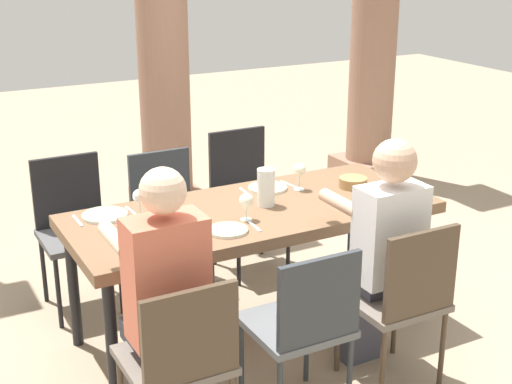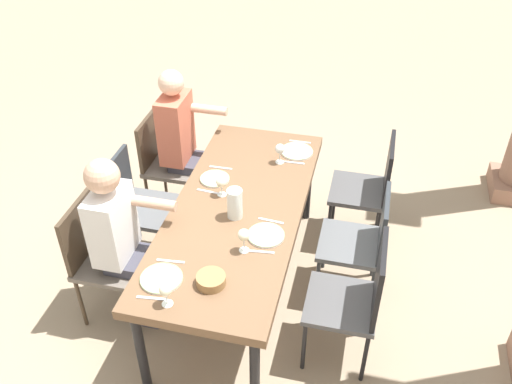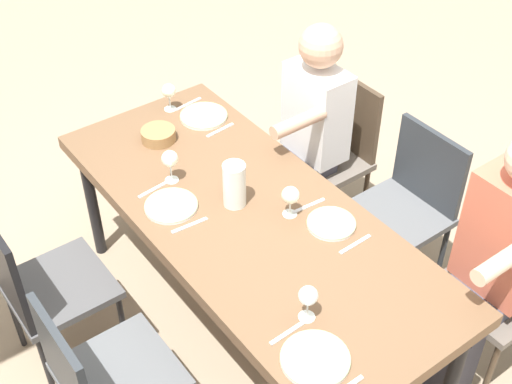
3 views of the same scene
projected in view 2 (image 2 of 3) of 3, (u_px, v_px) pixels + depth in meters
ground_plane at (239, 288)px, 4.19m from camera, size 16.00×16.00×0.00m
dining_table at (238, 215)px, 3.76m from camera, size 2.05×0.86×0.78m
chair_west_north at (370, 185)px, 4.32m from camera, size 0.44×0.44×0.94m
chair_west_south at (165, 158)px, 4.64m from camera, size 0.44×0.44×0.89m
chair_mid_north at (363, 239)px, 3.86m from camera, size 0.44×0.44×0.89m
chair_mid_south at (135, 202)px, 4.16m from camera, size 0.44×0.44×0.90m
chair_east_north at (356, 296)px, 3.39m from camera, size 0.44×0.44×0.96m
chair_east_south at (101, 253)px, 3.72m from camera, size 0.44×0.44×0.91m
diner_woman_green at (184, 142)px, 4.50m from camera, size 0.35×0.49×1.33m
diner_man_white at (124, 238)px, 3.58m from camera, size 0.35×0.50×1.30m
plate_0 at (297, 151)px, 4.25m from camera, size 0.25×0.25×0.02m
wine_glass_0 at (280, 149)px, 4.08m from camera, size 0.07×0.07×0.16m
fork_0 at (300, 142)px, 4.37m from camera, size 0.02×0.17×0.01m
spoon_0 at (293, 163)px, 4.14m from camera, size 0.02×0.17×0.01m
plate_1 at (215, 179)px, 3.97m from camera, size 0.21×0.21×0.02m
wine_glass_1 at (221, 182)px, 3.77m from camera, size 0.08×0.08×0.15m
fork_1 at (221, 168)px, 4.09m from camera, size 0.02×0.17×0.01m
spoon_1 at (209, 192)px, 3.85m from camera, size 0.03×0.17×0.01m
plate_2 at (266, 235)px, 3.48m from camera, size 0.24×0.24×0.02m
wine_glass_2 at (244, 236)px, 3.31m from camera, size 0.08×0.08×0.16m
fork_2 at (271, 221)px, 3.60m from camera, size 0.03×0.17×0.01m
spoon_2 at (260, 252)px, 3.37m from camera, size 0.04×0.17×0.01m
plate_3 at (161, 278)px, 3.19m from camera, size 0.25×0.25×0.02m
wine_glass_3 at (166, 290)px, 2.98m from camera, size 0.07×0.07×0.15m
fork_3 at (171, 261)px, 3.31m from camera, size 0.03×0.17×0.01m
spoon_3 at (152, 298)px, 3.07m from camera, size 0.04×0.17×0.01m
water_pitcher at (235, 205)px, 3.59m from camera, size 0.10×0.10×0.21m
bread_basket at (211, 280)px, 3.15m from camera, size 0.17×0.17×0.06m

